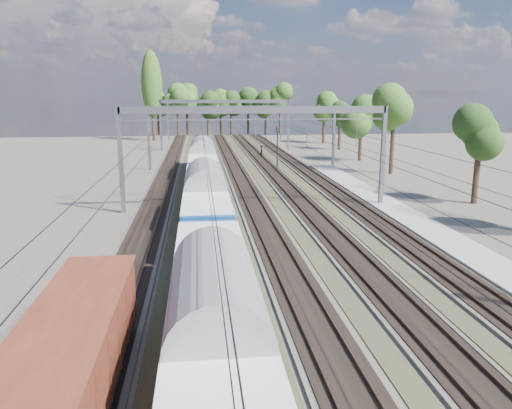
{
  "coord_description": "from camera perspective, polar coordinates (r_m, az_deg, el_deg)",
  "views": [
    {
      "loc": [
        -4.94,
        -13.0,
        10.08
      ],
      "look_at": [
        -1.19,
        19.4,
        2.8
      ],
      "focal_mm": 35.0,
      "sensor_mm": 36.0,
      "label": 1
    }
  ],
  "objects": [
    {
      "name": "freight_boxcar",
      "position": [
        16.46,
        -20.98,
        -17.51
      ],
      "size": [
        2.7,
        13.04,
        3.36
      ],
      "color": "black",
      "rests_on": "ground"
    },
    {
      "name": "signal_far",
      "position": [
        109.32,
        1.14,
        9.16
      ],
      "size": [
        0.38,
        0.35,
        5.65
      ],
      "rotation": [
        0.0,
        0.0,
        -0.17
      ],
      "color": "black",
      "rests_on": "ground"
    },
    {
      "name": "emu_train",
      "position": [
        38.43,
        -5.82,
        1.54
      ],
      "size": [
        3.21,
        67.85,
        4.7
      ],
      "color": "black",
      "rests_on": "ground"
    },
    {
      "name": "signal_near",
      "position": [
        65.94,
        2.45,
        7.03
      ],
      "size": [
        0.4,
        0.37,
        5.88
      ],
      "rotation": [
        0.0,
        0.0,
        0.23
      ],
      "color": "black",
      "rests_on": "ground"
    },
    {
      "name": "worker",
      "position": [
        80.58,
        0.65,
        6.1
      ],
      "size": [
        0.51,
        0.74,
        1.98
      ],
      "primitive_type": "imported",
      "rotation": [
        0.0,
        0.0,
        1.53
      ],
      "color": "black",
      "rests_on": "ground"
    },
    {
      "name": "track_bed",
      "position": [
        59.05,
        -1.71,
        2.84
      ],
      "size": [
        21.0,
        130.0,
        0.34
      ],
      "color": "#47423A",
      "rests_on": "ground"
    },
    {
      "name": "platform",
      "position": [
        38.39,
        19.88,
        -3.18
      ],
      "size": [
        3.0,
        70.0,
        0.3
      ],
      "primitive_type": "cube",
      "color": "gray",
      "rests_on": "ground"
    },
    {
      "name": "catenary",
      "position": [
        66.0,
        -2.03,
        9.38
      ],
      "size": [
        25.65,
        130.0,
        9.0
      ],
      "color": "slate",
      "rests_on": "ground"
    },
    {
      "name": "tree_belt",
      "position": [
        104.51,
        1.31,
        11.47
      ],
      "size": [
        40.54,
        99.89,
        12.11
      ],
      "color": "black",
      "rests_on": "ground"
    },
    {
      "name": "poplar",
      "position": [
        111.42,
        -11.84,
        13.25
      ],
      "size": [
        4.4,
        4.4,
        19.04
      ],
      "color": "black",
      "rests_on": "ground"
    }
  ]
}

